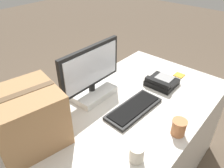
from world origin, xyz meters
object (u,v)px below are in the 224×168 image
at_px(paper_cup_right, 179,127).
at_px(sticky_note_pad, 179,75).
at_px(cardboard_box, 27,118).
at_px(monitor, 91,77).
at_px(keyboard, 134,108).
at_px(desk_phone, 161,82).
at_px(paper_cup_left, 137,153).

distance_m(paper_cup_right, sticky_note_pad, 0.67).
xyz_separation_m(cardboard_box, sticky_note_pad, (1.18, -0.31, -0.16)).
height_order(monitor, keyboard, monitor).
bearing_deg(desk_phone, keyboard, -179.15).
height_order(paper_cup_right, cardboard_box, cardboard_box).
bearing_deg(monitor, paper_cup_left, -113.86).
xyz_separation_m(keyboard, desk_phone, (0.38, 0.01, 0.01)).
bearing_deg(sticky_note_pad, paper_cup_right, -154.65).
distance_m(monitor, paper_cup_right, 0.65).
height_order(paper_cup_left, sticky_note_pad, paper_cup_left).
relative_size(monitor, sticky_note_pad, 6.91).
bearing_deg(keyboard, monitor, 102.89).
distance_m(keyboard, paper_cup_right, 0.32).
bearing_deg(paper_cup_right, monitor, 94.64).
relative_size(monitor, keyboard, 1.22).
bearing_deg(paper_cup_right, sticky_note_pad, 25.35).
height_order(paper_cup_left, cardboard_box, cardboard_box).
xyz_separation_m(monitor, keyboard, (0.06, -0.32, -0.14)).
relative_size(keyboard, cardboard_box, 1.03).
height_order(monitor, cardboard_box, monitor).
distance_m(paper_cup_right, cardboard_box, 0.83).
relative_size(cardboard_box, sticky_note_pad, 5.49).
bearing_deg(desk_phone, paper_cup_left, -161.00).
xyz_separation_m(paper_cup_right, cardboard_box, (-0.57, 0.60, 0.11)).
xyz_separation_m(paper_cup_right, sticky_note_pad, (0.61, 0.29, -0.05)).
height_order(desk_phone, sticky_note_pad, desk_phone).
xyz_separation_m(keyboard, paper_cup_right, (-0.01, -0.32, 0.04)).
relative_size(desk_phone, cardboard_box, 0.52).
relative_size(desk_phone, paper_cup_left, 2.27).
relative_size(monitor, paper_cup_left, 5.45).
bearing_deg(cardboard_box, paper_cup_right, -46.26).
bearing_deg(desk_phone, paper_cup_right, -140.68).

